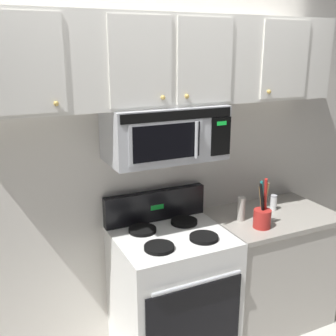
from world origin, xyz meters
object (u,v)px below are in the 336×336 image
at_px(stove_range, 172,291).
at_px(pepper_mill, 241,209).
at_px(over_range_microwave, 165,133).
at_px(salt_shaker, 274,203).
at_px(utensil_crock_red, 262,215).

relative_size(stove_range, pepper_mill, 6.42).
relative_size(over_range_microwave, salt_shaker, 6.33).
relative_size(stove_range, over_range_microwave, 1.47).
relative_size(utensil_crock_red, salt_shaker, 3.02).
xyz_separation_m(over_range_microwave, pepper_mill, (0.56, -0.11, -0.59)).
bearing_deg(over_range_microwave, salt_shaker, -3.36).
bearing_deg(stove_range, salt_shaker, 4.08).
distance_m(over_range_microwave, utensil_crock_red, 0.89).
bearing_deg(utensil_crock_red, over_range_microwave, 156.14).
bearing_deg(utensil_crock_red, salt_shaker, 38.27).
height_order(over_range_microwave, utensil_crock_red, over_range_microwave).
xyz_separation_m(stove_range, pepper_mill, (0.56, 0.01, 0.52)).
relative_size(salt_shaker, pepper_mill, 0.69).
xyz_separation_m(utensil_crock_red, pepper_mill, (-0.06, 0.17, -0.01)).
bearing_deg(stove_range, over_range_microwave, 90.14).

